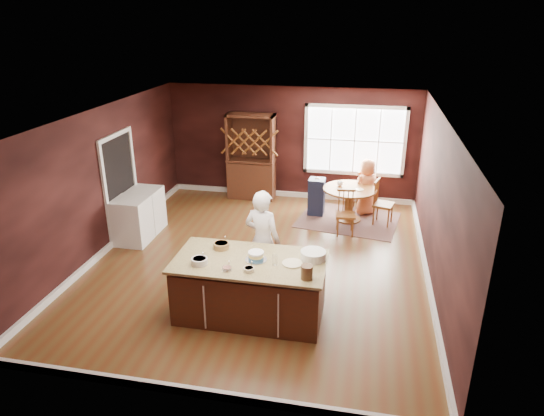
{
  "coord_description": "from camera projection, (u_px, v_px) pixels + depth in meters",
  "views": [
    {
      "loc": [
        1.78,
        -7.75,
        4.27
      ],
      "look_at": [
        0.22,
        0.07,
        1.05
      ],
      "focal_mm": 32.0,
      "sensor_mm": 36.0,
      "label": 1
    }
  ],
  "objects": [
    {
      "name": "room_shell",
      "position": [
        259.0,
        193.0,
        8.46
      ],
      "size": [
        7.0,
        7.0,
        7.0
      ],
      "color": "brown",
      "rests_on": "ground"
    },
    {
      "name": "window",
      "position": [
        355.0,
        141.0,
        11.29
      ],
      "size": [
        2.36,
        0.1,
        1.66
      ],
      "primitive_type": null,
      "color": "white",
      "rests_on": "room_shell"
    },
    {
      "name": "doorway",
      "position": [
        121.0,
        188.0,
        9.67
      ],
      "size": [
        0.08,
        1.26,
        2.13
      ],
      "primitive_type": null,
      "color": "white",
      "rests_on": "room_shell"
    },
    {
      "name": "kitchen_island",
      "position": [
        250.0,
        288.0,
        7.24
      ],
      "size": [
        2.23,
        1.17,
        0.92
      ],
      "color": "#3E2519",
      "rests_on": "ground"
    },
    {
      "name": "dining_table",
      "position": [
        349.0,
        198.0,
        10.53
      ],
      "size": [
        1.16,
        1.16,
        0.75
      ],
      "color": "brown",
      "rests_on": "ground"
    },
    {
      "name": "baker",
      "position": [
        263.0,
        241.0,
        7.8
      ],
      "size": [
        0.72,
        0.57,
        1.72
      ],
      "primitive_type": "imported",
      "rotation": [
        0.0,
        0.0,
        2.86
      ],
      "color": "white",
      "rests_on": "ground"
    },
    {
      "name": "layer_cake",
      "position": [
        256.0,
        256.0,
        7.04
      ],
      "size": [
        0.32,
        0.32,
        0.13
      ],
      "primitive_type": null,
      "color": "white",
      "rests_on": "kitchen_island"
    },
    {
      "name": "bowl_blue",
      "position": [
        200.0,
        261.0,
        6.94
      ],
      "size": [
        0.24,
        0.24,
        0.09
      ],
      "primitive_type": "cylinder",
      "color": "white",
      "rests_on": "kitchen_island"
    },
    {
      "name": "bowl_yellow",
      "position": [
        221.0,
        246.0,
        7.4
      ],
      "size": [
        0.25,
        0.25,
        0.09
      ],
      "primitive_type": "cylinder",
      "color": "#A7753F",
      "rests_on": "kitchen_island"
    },
    {
      "name": "bowl_pink",
      "position": [
        227.0,
        269.0,
        6.77
      ],
      "size": [
        0.14,
        0.14,
        0.05
      ],
      "primitive_type": "cylinder",
      "color": "silver",
      "rests_on": "kitchen_island"
    },
    {
      "name": "bowl_olive",
      "position": [
        249.0,
        269.0,
        6.75
      ],
      "size": [
        0.15,
        0.15,
        0.06
      ],
      "primitive_type": "cylinder",
      "color": "beige",
      "rests_on": "kitchen_island"
    },
    {
      "name": "drinking_glass",
      "position": [
        275.0,
        260.0,
        6.9
      ],
      "size": [
        0.08,
        0.08,
        0.16
      ],
      "primitive_type": "cylinder",
      "color": "silver",
      "rests_on": "kitchen_island"
    },
    {
      "name": "dinner_plate",
      "position": [
        292.0,
        263.0,
        6.95
      ],
      "size": [
        0.3,
        0.3,
        0.02
      ],
      "primitive_type": "cylinder",
      "color": "#FFF9CF",
      "rests_on": "kitchen_island"
    },
    {
      "name": "white_tub",
      "position": [
        313.0,
        255.0,
        7.07
      ],
      "size": [
        0.37,
        0.37,
        0.13
      ],
      "primitive_type": "cylinder",
      "color": "silver",
      "rests_on": "kitchen_island"
    },
    {
      "name": "stoneware_crock",
      "position": [
        307.0,
        272.0,
        6.53
      ],
      "size": [
        0.16,
        0.16,
        0.2
      ],
      "primitive_type": "cylinder",
      "color": "#523425",
      "rests_on": "kitchen_island"
    },
    {
      "name": "rug",
      "position": [
        348.0,
        220.0,
        10.73
      ],
      "size": [
        2.34,
        1.95,
        0.01
      ],
      "primitive_type": "cube",
      "rotation": [
        0.0,
        0.0,
        -0.16
      ],
      "color": "brown",
      "rests_on": "ground"
    },
    {
      "name": "chair_east",
      "position": [
        384.0,
        202.0,
        10.36
      ],
      "size": [
        0.49,
        0.51,
        0.99
      ],
      "primitive_type": null,
      "rotation": [
        0.0,
        0.0,
        1.31
      ],
      "color": "brown",
      "rests_on": "ground"
    },
    {
      "name": "chair_south",
      "position": [
        346.0,
        213.0,
        9.89
      ],
      "size": [
        0.43,
        0.41,
        0.94
      ],
      "primitive_type": null,
      "rotation": [
        0.0,
        0.0,
        0.1
      ],
      "color": "brown",
      "rests_on": "ground"
    },
    {
      "name": "chair_north",
      "position": [
        363.0,
        189.0,
        11.17
      ],
      "size": [
        0.5,
        0.48,
        0.97
      ],
      "primitive_type": null,
      "rotation": [
        0.0,
        0.0,
        3.42
      ],
      "color": "brown",
      "rests_on": "ground"
    },
    {
      "name": "seated_woman",
      "position": [
        367.0,
        187.0,
        10.85
      ],
      "size": [
        0.75,
        0.69,
        1.28
      ],
      "primitive_type": "imported",
      "rotation": [
        0.0,
        0.0,
        3.74
      ],
      "color": "#D07647",
      "rests_on": "ground"
    },
    {
      "name": "high_chair",
      "position": [
        317.0,
        196.0,
        10.91
      ],
      "size": [
        0.36,
        0.36,
        0.87
      ],
      "primitive_type": null,
      "rotation": [
        0.0,
        0.0,
        -0.03
      ],
      "color": "#202747",
      "rests_on": "ground"
    },
    {
      "name": "toddler",
      "position": [
        317.0,
        178.0,
        10.88
      ],
      "size": [
        0.18,
        0.14,
        0.26
      ],
      "primitive_type": null,
      "color": "#8CA5BF",
      "rests_on": "high_chair"
    },
    {
      "name": "table_plate",
      "position": [
        359.0,
        190.0,
        10.35
      ],
      "size": [
        0.19,
        0.19,
        0.01
      ],
      "primitive_type": "cylinder",
      "color": "beige",
      "rests_on": "dining_table"
    },
    {
      "name": "table_cup",
      "position": [
        340.0,
        184.0,
        10.57
      ],
      "size": [
        0.15,
        0.15,
        0.1
      ],
      "primitive_type": "imported",
      "rotation": [
        0.0,
        0.0,
        0.24
      ],
      "color": "white",
      "rests_on": "dining_table"
    },
    {
      "name": "hutch",
      "position": [
        251.0,
        157.0,
        11.67
      ],
      "size": [
        1.13,
        0.47,
        2.08
      ],
      "primitive_type": "cube",
      "color": "black",
      "rests_on": "ground"
    },
    {
      "name": "washer",
      "position": [
        132.0,
        221.0,
        9.53
      ],
      "size": [
        0.63,
        0.61,
        0.92
      ],
      "primitive_type": "cube",
      "color": "white",
      "rests_on": "ground"
    },
    {
      "name": "dryer",
      "position": [
        146.0,
        209.0,
        10.11
      ],
      "size": [
        0.63,
        0.61,
        0.91
      ],
      "primitive_type": "cube",
      "color": "silver",
      "rests_on": "ground"
    }
  ]
}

